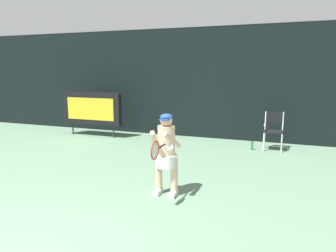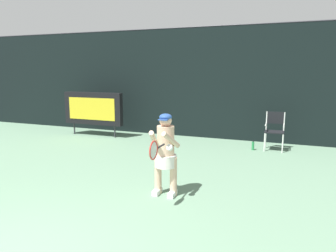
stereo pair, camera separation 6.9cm
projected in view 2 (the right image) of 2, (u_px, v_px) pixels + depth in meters
name	position (u px, v px, depth m)	size (l,w,h in m)	color
backdrop_screen	(193.00, 83.00, 10.60)	(18.00, 0.12, 3.66)	black
scoreboard	(93.00, 109.00, 10.85)	(2.20, 0.21, 1.50)	black
umpire_chair	(275.00, 129.00, 8.95)	(0.52, 0.44, 1.08)	white
water_bottle	(253.00, 146.00, 9.01)	(0.07, 0.07, 0.27)	#278647
tennis_player	(165.00, 151.00, 5.66)	(0.53, 0.60, 1.50)	white
tennis_racket	(154.00, 150.00, 5.01)	(0.03, 0.60, 0.31)	black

